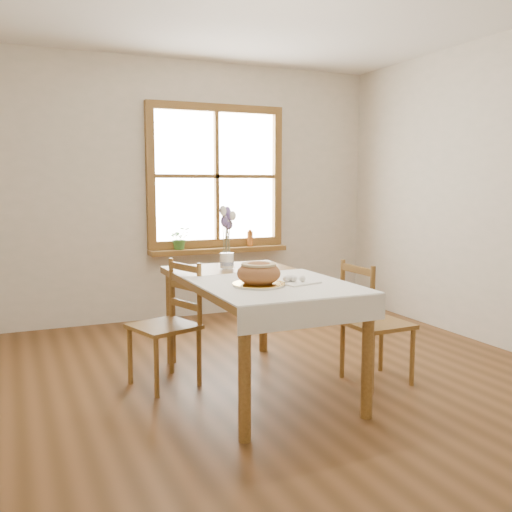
{
  "coord_description": "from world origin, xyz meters",
  "views": [
    {
      "loc": [
        -1.5,
        -3.14,
        1.38
      ],
      "look_at": [
        0.0,
        0.3,
        0.9
      ],
      "focal_mm": 40.0,
      "sensor_mm": 36.0,
      "label": 1
    }
  ],
  "objects_px": {
    "dining_table": "(256,291)",
    "chair_right": "(377,322)",
    "chair_left": "(164,325)",
    "flower_vase": "(227,262)",
    "bread_plate": "(259,285)"
  },
  "relations": [
    {
      "from": "dining_table",
      "to": "chair_left",
      "type": "xyz_separation_m",
      "value": [
        -0.56,
        0.28,
        -0.24
      ]
    },
    {
      "from": "flower_vase",
      "to": "chair_left",
      "type": "bearing_deg",
      "value": -161.62
    },
    {
      "from": "chair_left",
      "to": "bread_plate",
      "type": "xyz_separation_m",
      "value": [
        0.44,
        -0.6,
        0.34
      ]
    },
    {
      "from": "bread_plate",
      "to": "dining_table",
      "type": "bearing_deg",
      "value": 69.16
    },
    {
      "from": "dining_table",
      "to": "chair_right",
      "type": "height_order",
      "value": "chair_right"
    },
    {
      "from": "bread_plate",
      "to": "flower_vase",
      "type": "relative_size",
      "value": 2.8
    },
    {
      "from": "flower_vase",
      "to": "dining_table",
      "type": "bearing_deg",
      "value": -85.93
    },
    {
      "from": "dining_table",
      "to": "bread_plate",
      "type": "distance_m",
      "value": 0.36
    },
    {
      "from": "chair_left",
      "to": "flower_vase",
      "type": "bearing_deg",
      "value": 90.09
    },
    {
      "from": "chair_right",
      "to": "bread_plate",
      "type": "distance_m",
      "value": 1.0
    },
    {
      "from": "dining_table",
      "to": "chair_right",
      "type": "relative_size",
      "value": 1.88
    },
    {
      "from": "bread_plate",
      "to": "flower_vase",
      "type": "height_order",
      "value": "flower_vase"
    },
    {
      "from": "chair_right",
      "to": "bread_plate",
      "type": "relative_size",
      "value": 2.73
    },
    {
      "from": "chair_left",
      "to": "flower_vase",
      "type": "relative_size",
      "value": 7.6
    },
    {
      "from": "dining_table",
      "to": "chair_left",
      "type": "distance_m",
      "value": 0.68
    }
  ]
}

